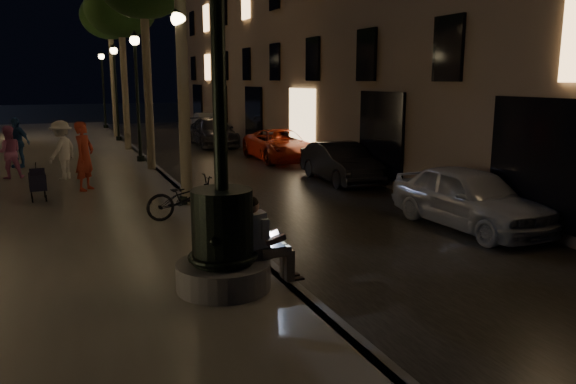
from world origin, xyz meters
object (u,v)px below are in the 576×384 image
lamp_curb_c (115,80)px  pedestrian_red (84,156)px  car_front (470,198)px  pedestrian_white (62,150)px  car_rear (213,132)px  lamp_curb_a (181,80)px  lamp_curb_b (137,80)px  tree_far (109,17)px  pedestrian_blue (17,142)px  seated_man_laptop (262,237)px  car_fifth (210,124)px  fountain_lamppost (222,222)px  car_third (280,145)px  bicycle (187,197)px  car_second (341,163)px  lamp_curb_d (103,80)px  tree_third (120,10)px  stroller (38,182)px  pedestrian_pink (9,152)px

lamp_curb_c → pedestrian_red: (-2.20, -13.24, -2.07)m
car_front → lamp_curb_c: bearing=102.6°
pedestrian_white → car_rear: bearing=174.2°
lamp_curb_a → lamp_curb_b: size_ratio=1.00×
tree_far → pedestrian_blue: size_ratio=4.25×
seated_man_laptop → pedestrian_blue: bearing=106.3°
seated_man_laptop → car_fifth: bearing=77.4°
fountain_lamppost → car_fifth: 25.53m
lamp_curb_a → pedestrian_white: lamp_curb_a is taller
car_third → car_rear: car_rear is taller
seated_man_laptop → bicycle: 4.48m
car_second → car_rear: size_ratio=0.84×
lamp_curb_c → car_front: 20.89m
pedestrian_blue → bicycle: (3.93, -9.59, -0.41)m
car_third → lamp_curb_a: bearing=-124.5°
car_front → car_fifth: (-0.04, 22.76, -0.03)m
car_fifth → pedestrian_blue: bearing=-130.4°
bicycle → lamp_curb_d: bearing=-5.2°
tree_third → bicycle: 14.59m
seated_man_laptop → stroller: seated_man_laptop is taller
lamp_curb_b → car_fifth: lamp_curb_b is taller
lamp_curb_d → pedestrian_pink: size_ratio=2.93×
car_fifth → pedestrian_red: (-7.66, -16.01, 0.50)m
pedestrian_pink → bicycle: bearing=110.1°
stroller → bicycle: size_ratio=0.53×
car_front → pedestrian_white: 12.12m
tree_third → pedestrian_red: 10.72m
tree_third → car_front: bearing=-71.0°
car_third → pedestrian_blue: 9.73m
lamp_curb_c → pedestrian_white: 11.67m
lamp_curb_d → pedestrian_pink: 18.96m
lamp_curb_b → car_third: lamp_curb_b is taller
pedestrian_red → bicycle: bearing=-122.9°
lamp_curb_d → bicycle: size_ratio=2.66×
fountain_lamppost → pedestrian_pink: fountain_lamppost is taller
stroller → car_fifth: size_ratio=0.24×
pedestrian_pink → pedestrian_blue: bearing=-101.6°
car_fifth → car_front: bearing=-88.2°
stroller → pedestrian_red: pedestrian_red is taller
tree_third → lamp_curb_a: (0.00, -12.00, -2.90)m
fountain_lamppost → car_second: (6.20, 8.18, -0.58)m
car_fifth → bicycle: car_fifth is taller
fountain_lamppost → pedestrian_blue: fountain_lamppost is taller
car_second → pedestrian_red: pedestrian_red is taller
pedestrian_pink → lamp_curb_a: bearing=118.1°
pedestrian_pink → pedestrian_white: pedestrian_white is taller
lamp_curb_a → bicycle: (-0.28, -1.53, -2.56)m
pedestrian_red → pedestrian_white: pedestrian_red is taller
car_fifth → bicycle: (-5.74, -20.30, 0.02)m
seated_man_laptop → car_front: size_ratio=0.34×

